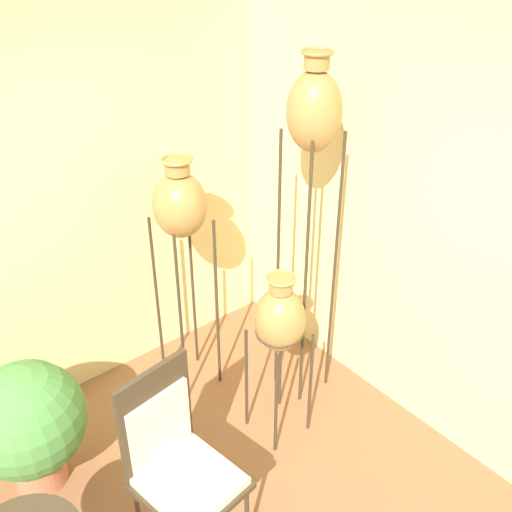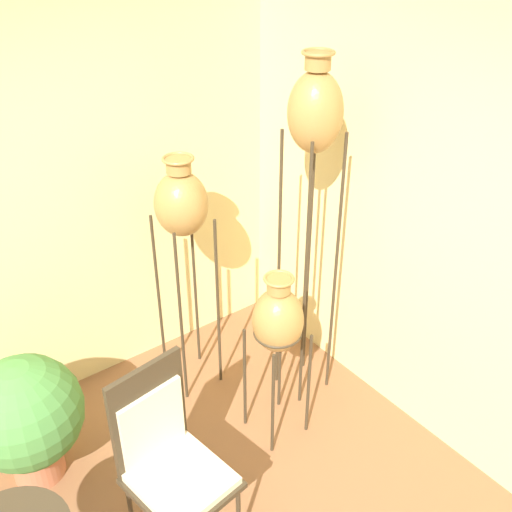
{
  "view_description": "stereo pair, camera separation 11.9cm",
  "coord_description": "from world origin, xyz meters",
  "views": [
    {
      "loc": [
        -0.63,
        -1.23,
        2.92
      ],
      "look_at": [
        1.28,
        1.11,
        1.1
      ],
      "focal_mm": 42.0,
      "sensor_mm": 36.0,
      "label": 1
    },
    {
      "loc": [
        -0.54,
        -1.3,
        2.92
      ],
      "look_at": [
        1.28,
        1.11,
        1.1
      ],
      "focal_mm": 42.0,
      "sensor_mm": 36.0,
      "label": 2
    }
  ],
  "objects": [
    {
      "name": "chair",
      "position": [
        0.32,
        0.55,
        0.59
      ],
      "size": [
        0.5,
        0.53,
        1.07
      ],
      "rotation": [
        0.0,
        0.0,
        0.14
      ],
      "color": "#382D1E",
      "rests_on": "ground_plane"
    },
    {
      "name": "vase_stand_tall",
      "position": [
        1.61,
        1.01,
        1.88
      ],
      "size": [
        0.3,
        0.3,
        2.25
      ],
      "color": "#382D1E",
      "rests_on": "ground_plane"
    },
    {
      "name": "potted_plant",
      "position": [
        -0.12,
        1.36,
        0.46
      ],
      "size": [
        0.65,
        0.65,
        0.81
      ],
      "color": "#B26647",
      "rests_on": "ground_plane"
    },
    {
      "name": "vase_stand_medium",
      "position": [
        1.03,
        1.51,
        1.34
      ],
      "size": [
        0.32,
        0.32,
        1.66
      ],
      "color": "#382D1E",
      "rests_on": "ground_plane"
    },
    {
      "name": "wall_right",
      "position": [
        1.99,
        0.0,
        1.35
      ],
      "size": [
        0.06,
        7.93,
        2.7
      ],
      "color": "beige",
      "rests_on": "ground_plane"
    },
    {
      "name": "vase_stand_short",
      "position": [
        1.21,
        0.8,
        0.84
      ],
      "size": [
        0.3,
        0.3,
        1.14
      ],
      "color": "#382D1E",
      "rests_on": "ground_plane"
    }
  ]
}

